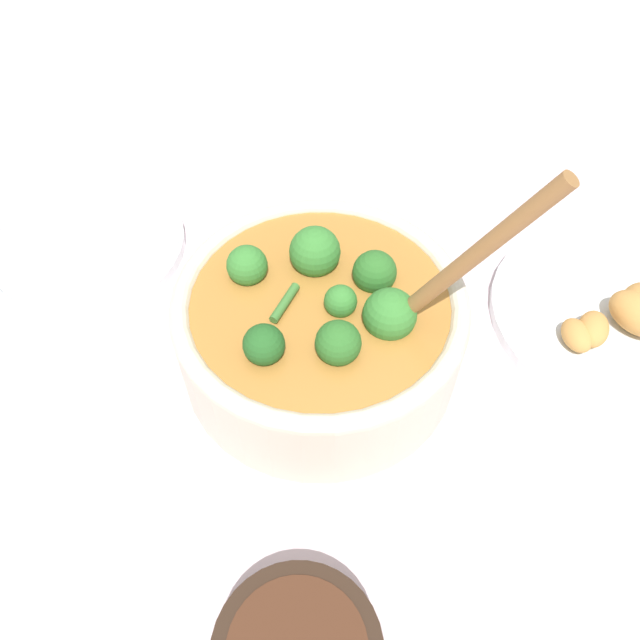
# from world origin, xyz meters

# --- Properties ---
(ground_plane) EXTENTS (4.00, 4.00, 0.00)m
(ground_plane) POSITION_xyz_m (0.00, 0.00, 0.00)
(ground_plane) COLOR silver
(stew_bowl) EXTENTS (0.23, 0.23, 0.23)m
(stew_bowl) POSITION_xyz_m (0.00, -0.00, 0.05)
(stew_bowl) COLOR beige
(stew_bowl) RESTS_ON ground_plane
(empty_plate) EXTENTS (0.20, 0.20, 0.02)m
(empty_plate) POSITION_xyz_m (-0.15, 0.22, 0.01)
(empty_plate) COLOR white
(empty_plate) RESTS_ON ground_plane
(food_plate) EXTENTS (0.23, 0.23, 0.05)m
(food_plate) POSITION_xyz_m (0.26, -0.09, 0.01)
(food_plate) COLOR white
(food_plate) RESTS_ON ground_plane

